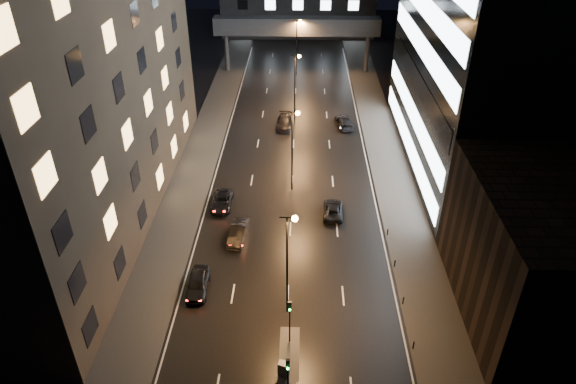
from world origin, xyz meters
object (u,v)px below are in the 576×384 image
Objects in this scene: car_away_c at (222,201)px; car_away_a at (198,284)px; car_away_d at (284,122)px; utility_cabinet at (284,369)px; car_toward_a at (333,209)px; car_toward_b at (344,122)px; car_away_b at (238,233)px.

car_away_a is at bearing -90.55° from car_away_c.
car_away_d reaches higher than utility_cabinet.
car_away_d is at bearing -71.51° from car_toward_a.
car_away_c is (0.30, 13.76, -0.11)m from car_away_a.
car_away_d is at bearing -4.68° from car_toward_b.
car_away_a reaches higher than utility_cabinet.
utility_cabinet is (-7.49, -44.68, 0.01)m from car_toward_b.
utility_cabinet is at bearing 80.78° from car_toward_a.
car_away_a is at bearing -99.24° from car_away_d.
car_away_d is 0.99× the size of car_toward_b.
car_away_a is 12.23m from utility_cabinet.
car_away_d is (6.40, 21.28, 0.09)m from car_away_c.
car_away_a is 8.29m from car_away_b.
car_toward_a is (12.57, -1.27, -0.04)m from car_away_c.
car_toward_b reaches higher than car_toward_a.
car_away_b is 1.00× the size of car_toward_a.
car_away_a is 1.01× the size of car_away_b.
car_toward_a is at bearing 94.82° from utility_cabinet.
car_away_a is at bearing 148.78° from utility_cabinet.
car_away_b is at bearing -66.30° from car_away_c.
car_toward_b is at bearing 55.60° from car_away_c.
car_away_a reaches higher than car_away_b.
car_away_a is 1.01× the size of car_toward_a.
car_away_c is at bearing 118.69° from car_away_b.
car_toward_b is (8.90, 0.49, 0.01)m from car_away_d.
car_away_b is at bearing -96.48° from car_away_d.
car_away_a is 0.88× the size of car_away_d.
car_away_c is 0.92× the size of car_away_d.
car_toward_a is (10.04, 4.70, -0.12)m from car_away_b.
car_toward_b reaches higher than car_away_c.
car_away_a is at bearing 47.32° from car_toward_a.
car_away_c is at bearing 87.10° from car_away_a.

